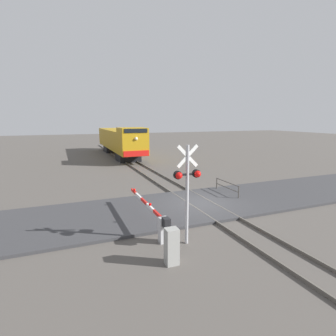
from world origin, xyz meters
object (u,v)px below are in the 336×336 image
object	(u,v)px
crossing_gate	(157,219)
utility_cabinet	(172,246)
crossing_signal	(187,183)
guard_railing	(227,186)
locomotive	(120,140)

from	to	relation	value
crossing_gate	utility_cabinet	world-z (taller)	utility_cabinet
crossing_signal	guard_railing	distance (m)	8.30
crossing_signal	utility_cabinet	distance (m)	2.65
crossing_gate	guard_railing	world-z (taller)	crossing_gate
utility_cabinet	guard_railing	world-z (taller)	utility_cabinet
crossing_gate	guard_railing	size ratio (longest dim) A/B	2.15
utility_cabinet	guard_railing	size ratio (longest dim) A/B	0.51
locomotive	crossing_gate	bearing A→B (deg)	-98.48
guard_railing	crossing_signal	bearing A→B (deg)	-136.22
locomotive	utility_cabinet	world-z (taller)	locomotive
guard_railing	crossing_gate	bearing A→B (deg)	-146.99
crossing_signal	crossing_gate	bearing A→B (deg)	126.30
crossing_gate	utility_cabinet	size ratio (longest dim) A/B	4.25
locomotive	crossing_signal	world-z (taller)	crossing_signal
utility_cabinet	guard_railing	bearing A→B (deg)	44.20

